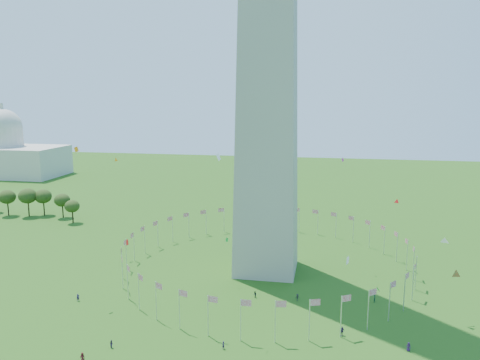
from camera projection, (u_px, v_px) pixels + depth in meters
The scene contains 4 objects.
flag_ring at pixel (266, 255), 133.05m from camera, with size 80.24×80.24×9.00m.
capitol_building at pixel (4, 138), 288.05m from camera, with size 70.00×35.00×46.00m, color beige, non-canonical shape.
kites_aloft at pixel (336, 233), 104.63m from camera, with size 111.68×66.02×36.68m.
tree_line_west at pixel (22, 204), 192.04m from camera, with size 54.67×15.08×11.45m.
Camera 1 is at (16.03, -76.31, 49.24)m, focal length 35.00 mm.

